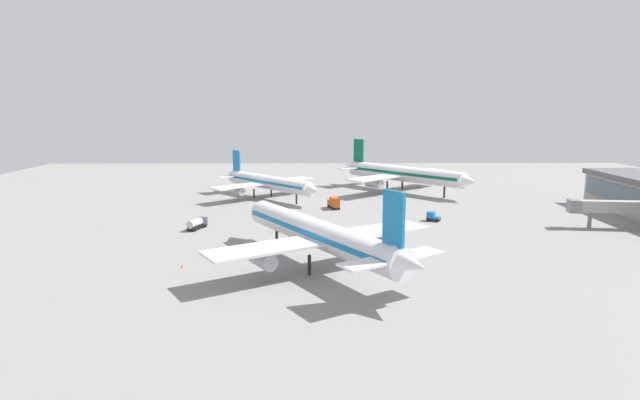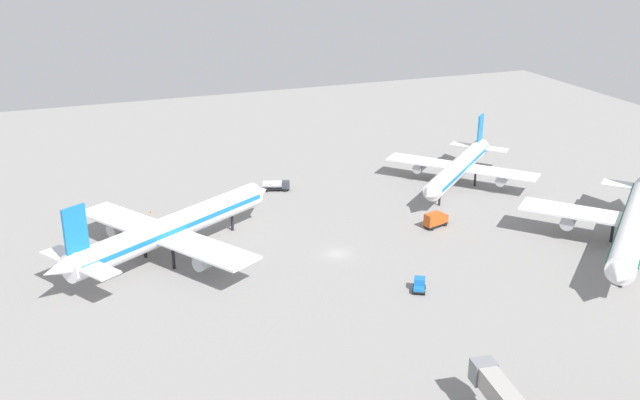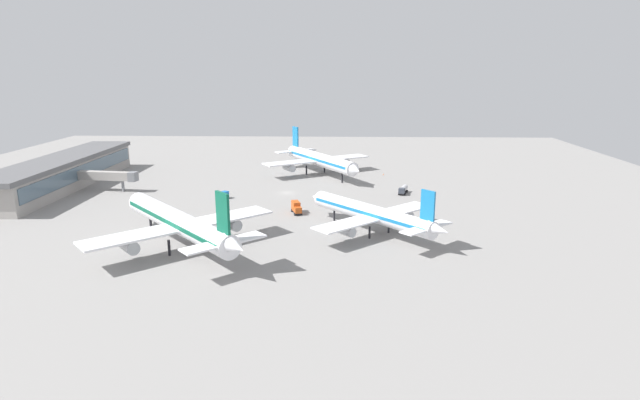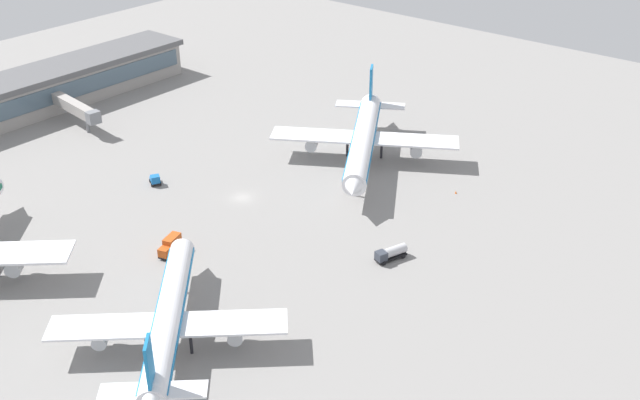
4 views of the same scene
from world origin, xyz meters
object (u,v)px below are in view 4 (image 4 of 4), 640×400
at_px(baggage_tug, 155,180).
at_px(catering_truck, 170,246).
at_px(fuel_truck, 391,253).
at_px(safety_cone_near_gate, 456,192).
at_px(airplane_distant, 169,317).
at_px(airplane_at_gate, 364,139).

bearing_deg(baggage_tug, catering_truck, -4.05).
relative_size(fuel_truck, safety_cone_near_gate, 10.96).
relative_size(fuel_truck, catering_truck, 1.11).
xyz_separation_m(fuel_truck, safety_cone_near_gate, (-30.29, -3.92, -1.09)).
height_order(catering_truck, safety_cone_near_gate, catering_truck).
distance_m(fuel_truck, safety_cone_near_gate, 30.56).
distance_m(baggage_tug, safety_cone_near_gate, 65.79).
bearing_deg(safety_cone_near_gate, fuel_truck, 7.37).
bearing_deg(airplane_distant, fuel_truck, -59.38).
bearing_deg(catering_truck, airplane_at_gate, 157.85).
relative_size(airplane_distant, catering_truck, 6.30).
bearing_deg(fuel_truck, baggage_tug, -62.85).
bearing_deg(airplane_distant, baggage_tug, 10.47).
distance_m(catering_truck, safety_cone_near_gate, 62.13).
bearing_deg(fuel_truck, airplane_at_gate, -117.11).
distance_m(fuel_truck, catering_truck, 41.25).
height_order(fuel_truck, baggage_tug, fuel_truck).
relative_size(airplane_at_gate, safety_cone_near_gate, 81.00).
relative_size(airplane_at_gate, airplane_distant, 1.30).
bearing_deg(safety_cone_near_gate, airplane_at_gate, -89.19).
xyz_separation_m(airplane_distant, baggage_tug, (-33.94, -44.43, -3.94)).
bearing_deg(catering_truck, fuel_truck, 109.15).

